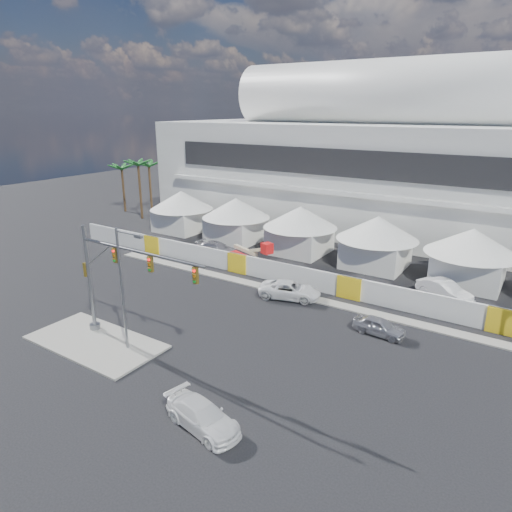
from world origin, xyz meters
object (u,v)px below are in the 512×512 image
Objects in this scene: pickup_curb at (290,290)px; streetlight_median at (124,282)px; sedan_silver at (379,326)px; lot_car_c at (217,248)px; pickup_near at (203,416)px; lot_car_a at (444,290)px; boom_lift at (245,258)px; traffic_mast at (110,279)px.

pickup_curb is 15.44m from streetlight_median.
lot_car_c is (-22.04, 8.87, 0.05)m from sedan_silver.
streetlight_median is (-9.34, 3.41, 4.38)m from pickup_near.
lot_car_a reaches higher than lot_car_c.
boom_lift is at bearing 41.05° from pickup_near.
traffic_mast is 1.53× the size of boom_lift.
boom_lift is (-12.62, 22.08, 0.30)m from pickup_near.
pickup_curb is 18.04m from pickup_near.
sedan_silver is 15.72m from pickup_near.
pickup_curb reaches higher than lot_car_c.
streetlight_median is at bearing 145.04° from pickup_curb.
streetlight_median is at bearing -160.65° from lot_car_c.
sedan_silver is 9.14m from pickup_curb.
streetlight_median reaches higher than lot_car_a.
lot_car_a is at bearing 28.44° from boom_lift.
traffic_mast is 2.30m from streetlight_median.
lot_car_c is at bearing -179.58° from boom_lift.
lot_car_a is 0.58× the size of streetlight_median.
pickup_curb is 1.14× the size of pickup_near.
lot_car_c is 21.28m from traffic_mast.
boom_lift reaches higher than pickup_near.
lot_car_c is at bearing 47.41° from pickup_curb.
sedan_silver is at bearing 40.73° from streetlight_median.
traffic_mast is at bearing -165.50° from lot_car_c.
lot_car_a is at bearing -91.36° from lot_car_c.
pickup_curb is 15.59m from traffic_mast.
traffic_mast is (-18.33, -20.62, 3.81)m from lot_car_a.
lot_car_c is (-24.59, -0.67, -0.12)m from lot_car_a.
boom_lift is at bearing 43.87° from pickup_curb.
lot_car_c is 0.65× the size of boom_lift.
streetlight_median is at bearing -16.18° from traffic_mast.
pickup_curb is 13.48m from lot_car_a.
traffic_mast is at bearing 165.95° from lot_car_a.
streetlight_median reaches higher than pickup_near.
lot_car_a is 24.60m from lot_car_c.
streetlight_median is (8.43, -20.59, 4.36)m from lot_car_c.
lot_car_a is (11.39, 7.21, 0.07)m from pickup_curb.
pickup_near is 0.42× the size of traffic_mast.
sedan_silver is at bearing 35.10° from traffic_mast.
boom_lift is at bearing 71.85° from sedan_silver.
traffic_mast is (-6.94, -13.41, 3.88)m from pickup_curb.
streetlight_median reaches higher than sedan_silver.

